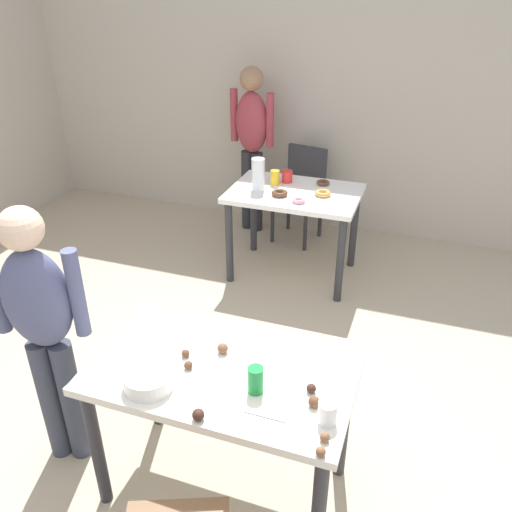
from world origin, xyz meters
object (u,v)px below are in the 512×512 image
(person_girl_near, at_px, (43,322))
(person_adult_far, at_px, (252,136))
(dining_table_near, at_px, (222,390))
(soda_can, at_px, (256,380))
(pitcher_far, at_px, (258,174))
(mixing_bowl, at_px, (149,379))
(chair_far_table, at_px, (301,188))
(dining_table_far, at_px, (294,205))

(person_girl_near, relative_size, person_adult_far, 0.92)
(dining_table_near, xyz_separation_m, person_girl_near, (-0.86, -0.08, 0.22))
(person_adult_far, xyz_separation_m, soda_can, (1.07, -2.95, -0.13))
(dining_table_near, distance_m, person_girl_near, 0.89)
(pitcher_far, bearing_deg, dining_table_near, -75.25)
(dining_table_near, height_order, soda_can, soda_can)
(person_girl_near, bearing_deg, dining_table_near, 5.00)
(person_girl_near, xyz_separation_m, mixing_bowl, (0.62, -0.12, -0.07))
(chair_far_table, relative_size, pitcher_far, 3.38)
(chair_far_table, distance_m, person_girl_near, 3.00)
(pitcher_far, bearing_deg, chair_far_table, 78.50)
(dining_table_far, height_order, mixing_bowl, mixing_bowl)
(person_adult_far, bearing_deg, mixing_bowl, -78.27)
(mixing_bowl, xyz_separation_m, pitcher_far, (-0.30, 2.27, 0.09))
(person_girl_near, height_order, person_adult_far, person_adult_far)
(mixing_bowl, height_order, pitcher_far, pitcher_far)
(dining_table_near, distance_m, soda_can, 0.27)
(dining_table_far, distance_m, pitcher_far, 0.38)
(dining_table_near, relative_size, soda_can, 9.56)
(dining_table_near, xyz_separation_m, person_adult_far, (-0.88, 2.88, 0.30))
(dining_table_near, bearing_deg, soda_can, -21.22)
(dining_table_far, xyz_separation_m, person_girl_near, (-0.60, -2.23, 0.22))
(dining_table_far, bearing_deg, soda_can, -78.58)
(chair_far_table, distance_m, soda_can, 3.01)
(mixing_bowl, bearing_deg, dining_table_near, 37.85)
(person_adult_far, distance_m, pitcher_far, 0.87)
(mixing_bowl, height_order, soda_can, soda_can)
(dining_table_far, height_order, pitcher_far, pitcher_far)
(dining_table_far, distance_m, person_adult_far, 1.00)
(pitcher_far, bearing_deg, person_adult_far, 112.90)
(chair_far_table, height_order, person_adult_far, person_adult_far)
(person_adult_far, bearing_deg, soda_can, -70.05)
(dining_table_far, bearing_deg, dining_table_near, -83.03)
(dining_table_near, xyz_separation_m, mixing_bowl, (-0.25, -0.19, 0.15))
(mixing_bowl, bearing_deg, soda_can, 15.40)
(mixing_bowl, bearing_deg, pitcher_far, 97.56)
(dining_table_near, height_order, person_girl_near, person_girl_near)
(dining_table_near, bearing_deg, pitcher_far, 104.75)
(pitcher_far, bearing_deg, person_girl_near, -98.29)
(person_girl_near, xyz_separation_m, pitcher_far, (0.31, 2.16, 0.03))
(person_adult_far, height_order, pitcher_far, person_adult_far)
(person_adult_far, distance_m, mixing_bowl, 3.14)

